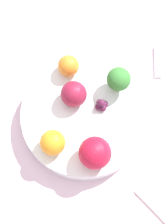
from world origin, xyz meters
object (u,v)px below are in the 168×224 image
object	(u,v)px
broccoli	(119,80)
orange_back	(68,66)
orange_front	(53,143)
grape_cluster	(101,105)
apple_red	(75,93)
bowl	(84,117)
apple_green	(95,153)
spoon	(158,62)

from	to	relation	value
broccoli	orange_back	size ratio (longest dim) A/B	1.41
broccoli	orange_front	xyz separation A→B (m)	(0.04, -0.17, -0.01)
grape_cluster	apple_red	bearing A→B (deg)	-142.05
orange_back	grape_cluster	distance (m)	0.10
bowl	broccoli	world-z (taller)	broccoli
bowl	apple_green	bearing A→B (deg)	-19.23
orange_front	spoon	xyz separation A→B (m)	(-0.05, 0.29, -0.07)
broccoli	apple_red	xyz separation A→B (m)	(-0.02, -0.08, -0.01)
spoon	bowl	bearing A→B (deg)	-83.22
apple_red	apple_green	bearing A→B (deg)	-15.03
broccoli	orange_front	bearing A→B (deg)	-77.99
apple_red	orange_front	distance (m)	0.11
apple_red	grape_cluster	distance (m)	0.06
grape_cluster	bowl	bearing A→B (deg)	-99.03
apple_red	spoon	bearing A→B (deg)	86.52
apple_green	apple_red	bearing A→B (deg)	164.97
broccoli	orange_back	xyz separation A→B (m)	(-0.08, -0.06, -0.01)
broccoli	grape_cluster	world-z (taller)	broccoli
bowl	apple_red	distance (m)	0.06
apple_red	bowl	bearing A→B (deg)	-5.06
orange_front	spoon	world-z (taller)	orange_front
broccoli	spoon	size ratio (longest dim) A/B	0.87
apple_green	bowl	bearing A→B (deg)	160.77
bowl	broccoli	xyz separation A→B (m)	(-0.01, 0.09, 0.06)
apple_green	orange_front	bearing A→B (deg)	-137.42
broccoli	grape_cluster	bearing A→B (deg)	-69.61
orange_back	bowl	bearing A→B (deg)	-13.98
orange_front	grape_cluster	xyz separation A→B (m)	(-0.02, 0.12, -0.01)
bowl	orange_front	world-z (taller)	orange_front
apple_green	grape_cluster	size ratio (longest dim) A/B	2.21
orange_front	orange_back	distance (m)	0.16
orange_front	orange_back	size ratio (longest dim) A/B	1.12
orange_back	broccoli	bearing A→B (deg)	37.66
apple_green	orange_front	world-z (taller)	apple_green
apple_green	orange_back	world-z (taller)	apple_green
broccoli	apple_green	size ratio (longest dim) A/B	0.99
apple_red	grape_cluster	bearing A→B (deg)	37.95
bowl	orange_back	distance (m)	0.11
spoon	broccoli	bearing A→B (deg)	-84.44
apple_red	grape_cluster	world-z (taller)	apple_red
bowl	apple_green	xyz separation A→B (m)	(0.08, -0.03, 0.05)
orange_back	apple_red	bearing A→B (deg)	-19.34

